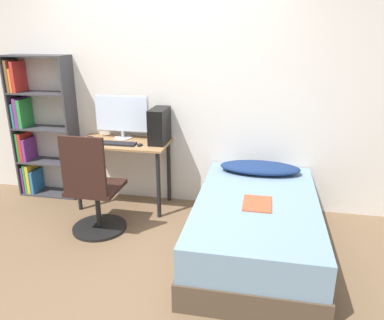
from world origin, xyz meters
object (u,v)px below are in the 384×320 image
(office_chair, at_px, (94,196))
(keyboard, at_px, (116,143))
(monitor, at_px, (122,116))
(pc_tower, at_px, (159,126))
(bookshelf, at_px, (35,130))
(bed, at_px, (256,226))

(office_chair, bearing_deg, keyboard, 86.48)
(monitor, relative_size, pc_tower, 1.67)
(bookshelf, relative_size, office_chair, 1.61)
(office_chair, height_order, pc_tower, pc_tower)
(monitor, xyz_separation_m, pc_tower, (0.45, -0.08, -0.07))
(bed, relative_size, monitor, 3.01)
(office_chair, xyz_separation_m, bed, (1.55, -0.02, -0.14))
(monitor, distance_m, pc_tower, 0.47)
(keyboard, xyz_separation_m, pc_tower, (0.43, 0.17, 0.18))
(bookshelf, distance_m, pc_tower, 1.55)
(pc_tower, bearing_deg, office_chair, -123.27)
(office_chair, relative_size, bed, 0.55)
(bed, xyz_separation_m, monitor, (-1.54, 0.81, 0.76))
(office_chair, bearing_deg, pc_tower, 56.73)
(bookshelf, distance_m, keyboard, 1.13)
(keyboard, bearing_deg, bed, -20.34)
(monitor, height_order, keyboard, monitor)
(bed, xyz_separation_m, pc_tower, (-1.08, 0.73, 0.69))
(bed, height_order, monitor, monitor)
(bookshelf, height_order, office_chair, bookshelf)
(bookshelf, distance_m, bed, 2.80)
(monitor, bearing_deg, office_chair, -91.11)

